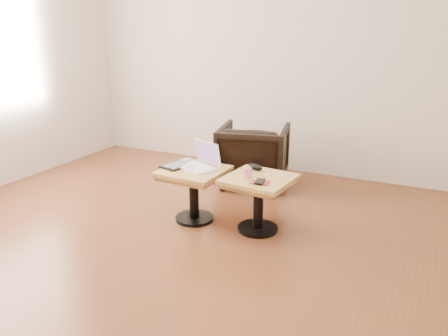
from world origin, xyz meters
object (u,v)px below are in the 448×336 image
at_px(side_table_right, 259,191).
at_px(laptop, 200,163).
at_px(armchair, 253,155).
at_px(side_table_left, 194,182).
at_px(striped_cup, 247,173).

xyz_separation_m(side_table_right, laptop, (-0.54, 0.01, 0.16)).
height_order(side_table_right, armchair, armchair).
height_order(side_table_left, striped_cup, striped_cup).
height_order(side_table_left, side_table_right, same).
relative_size(side_table_right, striped_cup, 6.56).
distance_m(side_table_right, armchair, 1.12).
height_order(side_table_right, laptop, laptop).
bearing_deg(side_table_left, striped_cup, 1.02).
bearing_deg(armchair, striped_cup, 97.16).
relative_size(laptop, armchair, 0.54).
distance_m(striped_cup, armchair, 1.16).
distance_m(side_table_left, laptop, 0.17).
bearing_deg(armchair, side_table_right, 101.92).
distance_m(side_table_right, striped_cup, 0.19).
xyz_separation_m(side_table_right, armchair, (-0.46, 1.02, -0.02)).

